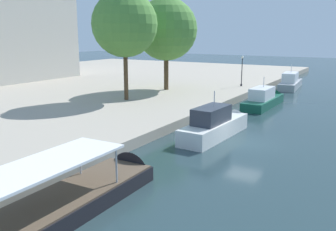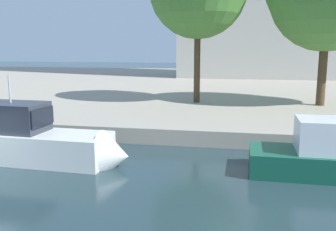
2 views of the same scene
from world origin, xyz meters
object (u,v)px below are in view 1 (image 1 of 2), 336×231
at_px(tour_boat_1, 62,209).
at_px(motor_yacht_3, 265,101).
at_px(lamp_post, 242,69).
at_px(motor_yacht_2, 217,126).
at_px(tree_0, 166,31).
at_px(tree_2, 122,24).
at_px(motor_yacht_4, 291,83).

distance_m(tour_boat_1, motor_yacht_3, 30.60).
bearing_deg(lamp_post, motor_yacht_2, -164.96).
relative_size(tour_boat_1, tree_0, 1.23).
relative_size(tree_0, tree_2, 1.00).
bearing_deg(motor_yacht_4, motor_yacht_3, 178.12).
distance_m(motor_yacht_3, lamp_post, 10.71).
height_order(tour_boat_1, tree_2, tree_2).
height_order(motor_yacht_2, lamp_post, lamp_post).
distance_m(motor_yacht_4, tree_0, 21.81).
distance_m(lamp_post, tree_0, 12.20).
bearing_deg(tour_boat_1, tree_0, 21.58).
height_order(motor_yacht_3, tree_2, tree_2).
relative_size(tour_boat_1, motor_yacht_2, 1.52).
bearing_deg(motor_yacht_2, tree_0, 45.04).
bearing_deg(lamp_post, tree_2, 156.46).
height_order(motor_yacht_3, motor_yacht_4, motor_yacht_4).
bearing_deg(motor_yacht_3, tree_0, 88.70).
height_order(tour_boat_1, motor_yacht_3, motor_yacht_3).
height_order(motor_yacht_2, motor_yacht_3, motor_yacht_2).
height_order(lamp_post, tree_0, tree_0).
relative_size(motor_yacht_4, lamp_post, 2.44).
height_order(motor_yacht_3, tree_0, tree_0).
xyz_separation_m(tour_boat_1, tree_0, (31.08, 13.00, 8.17)).
distance_m(motor_yacht_4, tree_2, 29.40).
height_order(tour_boat_1, lamp_post, lamp_post).
height_order(motor_yacht_4, tree_0, tree_0).
height_order(motor_yacht_3, lamp_post, lamp_post).
relative_size(motor_yacht_4, tree_0, 0.87).
bearing_deg(motor_yacht_3, motor_yacht_4, 3.49).
bearing_deg(motor_yacht_4, tree_2, 148.85).
relative_size(motor_yacht_2, motor_yacht_3, 0.96).
height_order(motor_yacht_4, tree_2, tree_2).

